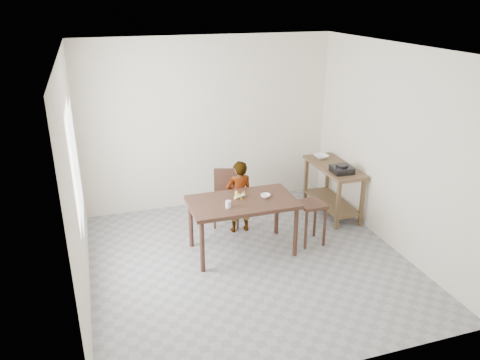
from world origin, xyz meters
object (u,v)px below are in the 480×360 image
object	(u,v)px
prep_counter	(332,189)
child	(239,197)
stool	(311,223)
dining_chair	(227,199)
dining_table	(242,226)

from	to	relation	value
prep_counter	child	distance (m)	1.59
prep_counter	stool	size ratio (longest dim) A/B	1.97
dining_chair	stool	distance (m)	1.32
dining_table	stool	world-z (taller)	dining_table
dining_table	child	world-z (taller)	child
dining_chair	stool	xyz separation A→B (m)	(0.95, -0.91, -0.11)
dining_table	dining_chair	distance (m)	0.84
dining_chair	stool	size ratio (longest dim) A/B	1.35
child	dining_chair	bearing A→B (deg)	-68.78
dining_chair	dining_table	bearing A→B (deg)	-72.50
dining_table	prep_counter	size ratio (longest dim) A/B	1.17
prep_counter	stool	bearing A→B (deg)	-133.92
prep_counter	stool	distance (m)	1.08
stool	dining_chair	bearing A→B (deg)	135.94
dining_table	stool	size ratio (longest dim) A/B	2.29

